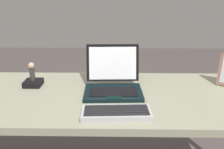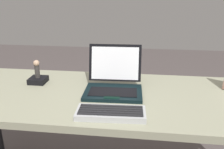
{
  "view_description": "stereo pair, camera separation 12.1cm",
  "coord_description": "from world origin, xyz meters",
  "px_view_note": "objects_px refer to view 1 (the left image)",
  "views": [
    {
      "loc": [
        0.05,
        -1.14,
        1.24
      ],
      "look_at": [
        0.03,
        0.0,
        0.83
      ],
      "focal_mm": 38.58,
      "sensor_mm": 36.0,
      "label": 1
    },
    {
      "loc": [
        0.17,
        -1.13,
        1.24
      ],
      "look_at": [
        0.03,
        0.0,
        0.83
      ],
      "focal_mm": 38.58,
      "sensor_mm": 36.0,
      "label": 2
    }
  ],
  "objects_px": {
    "laptop_front": "(113,83)",
    "external_keyboard": "(116,113)",
    "figurine": "(32,71)",
    "figurine_stand": "(33,83)"
  },
  "relations": [
    {
      "from": "laptop_front",
      "to": "external_keyboard",
      "type": "xyz_separation_m",
      "value": [
        0.02,
        -0.26,
        -0.03
      ]
    },
    {
      "from": "external_keyboard",
      "to": "figurine",
      "type": "height_order",
      "value": "figurine"
    },
    {
      "from": "external_keyboard",
      "to": "figurine",
      "type": "xyz_separation_m",
      "value": [
        -0.47,
        0.33,
        0.07
      ]
    },
    {
      "from": "laptop_front",
      "to": "figurine",
      "type": "bearing_deg",
      "value": 171.38
    },
    {
      "from": "laptop_front",
      "to": "external_keyboard",
      "type": "distance_m",
      "value": 0.27
    },
    {
      "from": "external_keyboard",
      "to": "figurine_stand",
      "type": "xyz_separation_m",
      "value": [
        -0.47,
        0.33,
        0.0
      ]
    },
    {
      "from": "figurine_stand",
      "to": "laptop_front",
      "type": "bearing_deg",
      "value": -8.62
    },
    {
      "from": "laptop_front",
      "to": "figurine_stand",
      "type": "bearing_deg",
      "value": 171.38
    },
    {
      "from": "figurine_stand",
      "to": "figurine",
      "type": "xyz_separation_m",
      "value": [
        -0.0,
        -0.0,
        0.07
      ]
    },
    {
      "from": "external_keyboard",
      "to": "laptop_front",
      "type": "bearing_deg",
      "value": 93.91
    }
  ]
}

